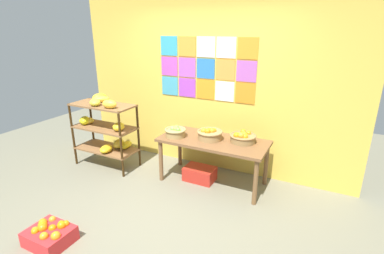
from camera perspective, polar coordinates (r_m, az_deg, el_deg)
name	(u,v)px	position (r m, az deg, el deg)	size (l,w,h in m)	color
ground	(154,215)	(3.73, -7.39, -16.83)	(9.13, 9.13, 0.00)	#706D59
back_wall_with_art	(209,78)	(4.49, 3.32, 9.61)	(4.50, 0.07, 2.89)	gold
banana_shelf_unit	(105,125)	(4.84, -16.76, 0.32)	(1.03, 0.56, 1.17)	#36210C
display_table	(213,145)	(4.15, 4.19, -3.53)	(1.53, 0.70, 0.67)	brown
fruit_basket_back_right	(210,134)	(4.10, 3.50, -1.37)	(0.36, 0.36, 0.18)	#9C7A49
fruit_basket_right	(175,132)	(4.21, -3.27, -0.91)	(0.31, 0.31, 0.15)	#A4874F
fruit_basket_left	(243,137)	(4.06, 9.95, -2.03)	(0.37, 0.37, 0.17)	olive
produce_crate_under_table	(200,174)	(4.40, 1.52, -9.16)	(0.45, 0.30, 0.20)	red
orange_crate_foreground	(50,235)	(3.60, -26.17, -18.43)	(0.45, 0.38, 0.23)	red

